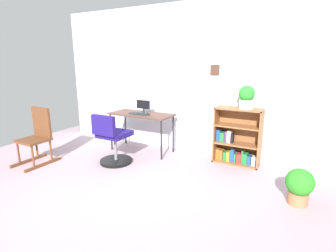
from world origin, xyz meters
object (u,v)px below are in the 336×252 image
Objects in this scene: potted_plant_on_shelf at (247,97)px; office_chair at (113,142)px; monitor at (143,106)px; potted_plant_floor at (299,185)px; keyboard at (139,114)px; desk at (141,117)px; rocking_chair at (37,136)px; bookshelf_low at (237,139)px.

office_chair is at bearing -152.59° from potted_plant_on_shelf.
monitor reaches higher than potted_plant_floor.
keyboard reaches higher than potted_plant_floor.
potted_plant_floor is at bearing 1.30° from office_chair.
potted_plant_on_shelf reaches higher than desk.
rocking_chair is at bearing -171.18° from potted_plant_floor.
rocking_chair is at bearing -151.54° from bookshelf_low.
keyboard is (0.01, -0.14, -0.11)m from monitor.
desk is 0.19m from monitor.
keyboard is (0.01, -0.08, 0.07)m from desk.
potted_plant_on_shelf reaches higher than potted_plant_floor.
office_chair is at bearing -95.81° from keyboard.
potted_plant_on_shelf is at bearing -24.03° from bookshelf_low.
potted_plant_on_shelf reaches higher than rocking_chair.
potted_plant_floor is at bearing -15.78° from monitor.
keyboard is 0.75m from office_chair.
keyboard is at bearing 167.14° from potted_plant_floor.
office_chair reaches higher than potted_plant_floor.
rocking_chair is 2.09× the size of potted_plant_floor.
potted_plant_on_shelf is at bearing 27.41° from office_chair.
office_chair is 0.92× the size of bookshelf_low.
rocking_chair is 3.85m from potted_plant_floor.
bookshelf_low is at bearing 135.67° from potted_plant_floor.
potted_plant_floor is (0.97, -0.95, -0.16)m from bookshelf_low.
desk is 3.23× the size of potted_plant_on_shelf.
bookshelf_low reaches higher than office_chair.
keyboard is at bearing -80.10° from desk.
bookshelf_low is 2.55× the size of potted_plant_on_shelf.
desk reaches higher than potted_plant_floor.
office_chair is 0.93× the size of rocking_chair.
keyboard is 2.74m from potted_plant_floor.
bookshelf_low is 1.36m from potted_plant_floor.
desk is 0.11m from keyboard.
bookshelf_low is at bearing 6.91° from monitor.
potted_plant_on_shelf reaches higher than office_chair.
potted_plant_floor is at bearing -46.38° from potted_plant_on_shelf.
office_chair is 2.20m from potted_plant_on_shelf.
office_chair reaches higher than keyboard.
office_chair is 2.70m from potted_plant_floor.
potted_plant_on_shelf is 1.50m from potted_plant_floor.
potted_plant_on_shelf reaches higher than keyboard.
monitor is 1.81m from potted_plant_on_shelf.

